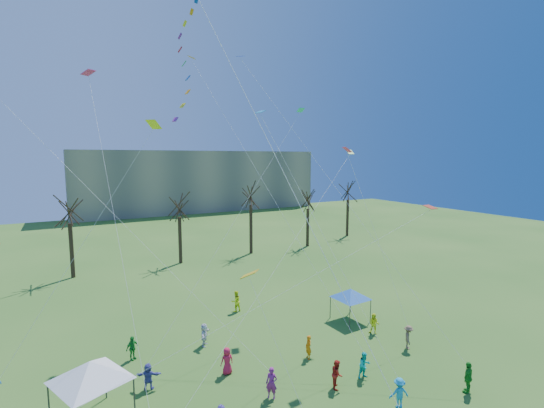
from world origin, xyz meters
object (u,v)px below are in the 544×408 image
canopy_tent_white (90,371)px  canopy_tent_blue (351,293)px  distant_building (199,181)px  big_box_kite (192,49)px

canopy_tent_white → canopy_tent_blue: 19.84m
canopy_tent_blue → canopy_tent_white: bearing=-170.6°
canopy_tent_white → distant_building: bearing=67.9°
distant_building → canopy_tent_blue: (-10.51, -70.81, -5.24)m
canopy_tent_white → big_box_kite: bearing=-19.1°
big_box_kite → canopy_tent_white: bearing=160.9°
canopy_tent_blue → distant_building: bearing=81.6°
distant_building → canopy_tent_white: size_ratio=14.49×
distant_building → canopy_tent_white: distant_building is taller
canopy_tent_white → canopy_tent_blue: canopy_tent_white is taller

